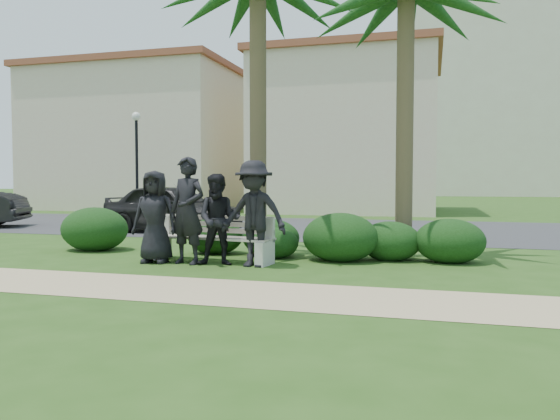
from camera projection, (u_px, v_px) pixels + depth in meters
The scene contains 20 objects.
ground at pixel (247, 269), 8.81m from camera, with size 160.00×160.00×0.00m, color #284B15.
footpath at pixel (202, 290), 7.07m from camera, with size 30.00×1.60×0.01m, color tan.
asphalt_street at pixel (334, 228), 16.50m from camera, with size 160.00×8.00×0.01m, color #2D2D30.
stucco_bldg_left at pixel (145, 139), 29.16m from camera, with size 10.40×8.40×7.30m.
stucco_bldg_right at pixel (350, 135), 26.19m from camera, with size 8.40×8.40×7.30m.
hotel_tower at pixel (544, 67), 57.22m from camera, with size 26.00×18.00×37.30m.
street_lamp at pixel (137, 145), 22.62m from camera, with size 0.36×0.36×4.29m.
park_bench at pixel (211, 242), 9.61m from camera, with size 2.30×0.77×0.79m.
man_a at pixel (155, 217), 9.46m from camera, with size 0.78×0.51×1.60m, color black.
man_b at pixel (187, 211), 9.32m from camera, with size 0.67×0.44×1.84m, color black.
man_c at pixel (219, 220), 9.17m from camera, with size 0.75×0.59×1.55m, color black.
man_d at pixel (254, 214), 9.01m from camera, with size 1.14×0.65×1.76m, color black.
hedge_a at pixel (95, 228), 11.22m from camera, with size 1.40×1.16×0.92m, color black.
hedge_b at pixel (215, 235), 10.72m from camera, with size 1.11×0.92×0.72m, color black.
hedge_c at pixel (274, 242), 10.09m from camera, with size 0.90×0.75×0.59m, color black.
hedge_d at pixel (340, 236), 9.72m from camera, with size 1.36×1.12×0.89m, color black.
hedge_e at pixel (390, 240), 9.81m from camera, with size 1.11×0.92×0.72m, color black.
hedge_f at pixel (450, 240), 9.52m from camera, with size 1.22×1.00×0.79m, color black.
hedge_extra at pixel (271, 237), 10.42m from camera, with size 1.11×0.92×0.72m, color black.
car_a at pixel (172, 208), 15.04m from camera, with size 1.60×3.97×1.35m, color black.
Camera 1 is at (2.87, -8.28, 1.41)m, focal length 35.00 mm.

